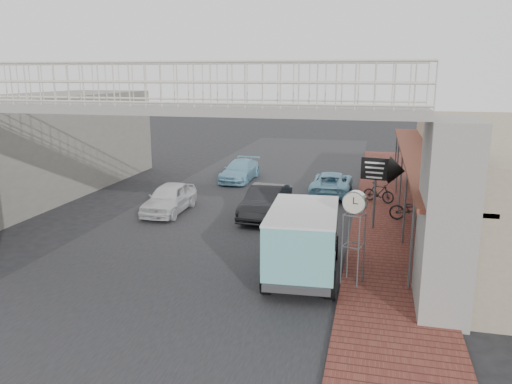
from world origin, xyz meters
The scene contains 15 objects.
ground centered at (0.00, 0.00, 0.00)m, with size 120.00×120.00×0.00m, color black.
road_strip centered at (0.00, 0.00, 0.01)m, with size 10.00×60.00×0.01m, color black.
sidewalk centered at (6.50, 3.00, 0.05)m, with size 3.00×40.00×0.10m, color brown.
shophouse_row centered at (10.97, 4.00, 2.01)m, with size 7.20×18.00×4.00m.
footbridge centered at (0.00, -4.00, 3.18)m, with size 16.40×2.40×6.34m.
building_far_left centered at (-11.00, 6.00, 2.50)m, with size 5.00×14.00×5.00m, color gray.
white_hatchback centered at (-3.04, 3.18, 0.65)m, with size 1.54×3.82×1.30m, color silver.
dark_sedan centered at (1.30, 3.46, 0.67)m, with size 1.42×4.08×1.34m, color black.
angkot_curb centered at (3.69, 8.29, 0.59)m, with size 1.96×4.25×1.18m, color #7BB9D5.
angkot_far centered at (-1.79, 10.51, 0.59)m, with size 1.64×4.03×1.17m, color #72ABC6.
angkot_van centered at (3.81, -2.59, 1.39)m, with size 2.28×4.56×2.18m.
motorcycle_near centered at (7.40, 3.96, 0.59)m, with size 0.65×1.86×0.98m, color black.
motorcycle_far centered at (6.03, 6.87, 0.56)m, with size 0.43×1.54×0.93m, color black.
street_clock centered at (5.30, -2.96, 2.39)m, with size 0.71×0.66×2.76m.
arrow_sign centered at (6.53, 2.45, 2.44)m, with size 1.74×1.14×2.90m.
Camera 1 is at (5.78, -16.84, 6.06)m, focal length 35.00 mm.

